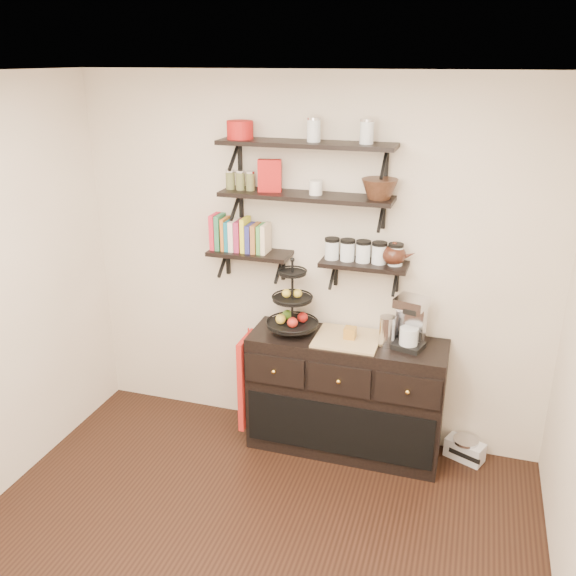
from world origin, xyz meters
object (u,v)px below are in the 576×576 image
(coffee_maker, at_px, (410,323))
(radio, at_px, (465,449))
(sideboard, at_px, (345,395))
(fruit_stand, at_px, (293,308))

(coffee_maker, height_order, radio, coffee_maker)
(sideboard, xyz_separation_m, fruit_stand, (-0.40, 0.00, 0.64))
(sideboard, bearing_deg, coffee_maker, 3.37)
(sideboard, height_order, fruit_stand, fruit_stand)
(sideboard, bearing_deg, radio, 7.98)
(coffee_maker, xyz_separation_m, radio, (0.45, 0.10, -0.99))
(radio, bearing_deg, sideboard, -148.36)
(coffee_maker, bearing_deg, sideboard, -161.11)
(fruit_stand, distance_m, coffee_maker, 0.83)
(fruit_stand, bearing_deg, radio, 5.30)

